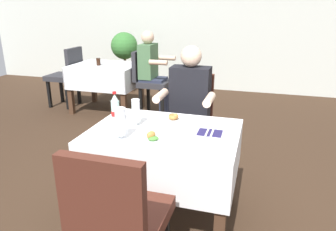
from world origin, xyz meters
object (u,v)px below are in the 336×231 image
(background_chair_left, at_px, (67,73))
(beer_glass_middle, at_px, (121,123))
(napkin_cutlery_set, at_px, (210,133))
(beer_glass_left, at_px, (136,112))
(chair_near_camera_side, at_px, (119,217))
(background_chair_right, at_px, (149,79))
(plate_far_diner, at_px, (173,118))
(main_dining_table, at_px, (164,152))
(plate_near_camera, at_px, (153,139))
(potted_plant_corner, at_px, (125,53))
(cola_bottle_primary, at_px, (115,110))
(seated_diner_far, at_px, (189,107))
(chair_far_diner_seat, at_px, (188,118))
(background_table_tumbler, at_px, (98,62))
(background_dining_table, at_px, (106,76))
(background_patron, at_px, (152,69))

(background_chair_left, bearing_deg, beer_glass_middle, -50.26)
(beer_glass_middle, relative_size, napkin_cutlery_set, 1.15)
(beer_glass_left, bearing_deg, beer_glass_middle, -90.68)
(chair_near_camera_side, distance_m, background_chair_right, 3.31)
(plate_far_diner, distance_m, background_chair_right, 2.38)
(chair_near_camera_side, xyz_separation_m, background_chair_right, (-0.98, 3.17, 0.00))
(main_dining_table, bearing_deg, plate_near_camera, -93.87)
(plate_far_diner, relative_size, potted_plant_corner, 0.21)
(plate_near_camera, xyz_separation_m, potted_plant_corner, (-1.86, 3.73, 0.01))
(beer_glass_left, xyz_separation_m, cola_bottle_primary, (-0.17, 0.01, 0.00))
(seated_diner_far, bearing_deg, cola_bottle_primary, -123.19)
(chair_far_diner_seat, height_order, background_table_tumbler, chair_far_diner_seat)
(background_dining_table, bearing_deg, main_dining_table, -54.60)
(chair_near_camera_side, bearing_deg, seated_diner_far, 89.03)
(main_dining_table, height_order, background_chair_right, background_chair_right)
(plate_near_camera, bearing_deg, background_chair_left, 132.67)
(background_dining_table, bearing_deg, seated_diner_far, -44.63)
(seated_diner_far, bearing_deg, background_chair_left, 145.10)
(chair_far_diner_seat, relative_size, background_patron, 0.77)
(beer_glass_middle, bearing_deg, beer_glass_left, 89.32)
(beer_glass_left, xyz_separation_m, background_chair_right, (-0.75, 2.34, -0.29))
(chair_far_diner_seat, bearing_deg, plate_far_diner, -89.12)
(cola_bottle_primary, bearing_deg, seated_diner_far, 56.81)
(plate_near_camera, height_order, background_dining_table, plate_near_camera)
(chair_near_camera_side, bearing_deg, beer_glass_left, 105.50)
(chair_far_diner_seat, distance_m, plate_near_camera, 1.02)
(background_chair_left, relative_size, potted_plant_corner, 0.85)
(napkin_cutlery_set, height_order, background_chair_right, background_chair_right)
(seated_diner_far, xyz_separation_m, napkin_cutlery_set, (0.30, -0.65, 0.03))
(plate_far_diner, relative_size, beer_glass_middle, 1.08)
(cola_bottle_primary, distance_m, background_dining_table, 2.69)
(beer_glass_middle, height_order, background_patron, background_patron)
(background_patron, bearing_deg, main_dining_table, -68.66)
(chair_near_camera_side, bearing_deg, cola_bottle_primary, 115.68)
(main_dining_table, relative_size, napkin_cutlery_set, 5.61)
(main_dining_table, bearing_deg, background_chair_left, 135.29)
(chair_near_camera_side, height_order, plate_near_camera, chair_near_camera_side)
(background_table_tumbler, bearing_deg, main_dining_table, -52.35)
(background_chair_left, bearing_deg, main_dining_table, -44.71)
(chair_near_camera_side, height_order, beer_glass_left, chair_near_camera_side)
(chair_far_diner_seat, height_order, potted_plant_corner, potted_plant_corner)
(background_chair_left, bearing_deg, background_table_tumbler, -8.91)
(cola_bottle_primary, relative_size, background_patron, 0.20)
(main_dining_table, xyz_separation_m, seated_diner_far, (0.02, 0.68, 0.15))
(cola_bottle_primary, bearing_deg, chair_near_camera_side, -64.32)
(seated_diner_far, height_order, potted_plant_corner, seated_diner_far)
(main_dining_table, height_order, chair_far_diner_seat, chair_far_diner_seat)
(main_dining_table, xyz_separation_m, chair_near_camera_side, (0.00, -0.79, -0.00))
(chair_near_camera_side, xyz_separation_m, background_chair_left, (-2.40, 3.17, 0.00))
(plate_far_diner, xyz_separation_m, beer_glass_middle, (-0.24, -0.45, 0.09))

